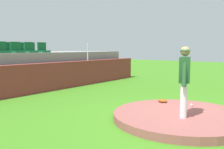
% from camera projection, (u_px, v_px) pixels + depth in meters
% --- Properties ---
extents(ground_plane, '(60.00, 60.00, 0.00)m').
position_uv_depth(ground_plane, '(180.00, 120.00, 6.67)').
color(ground_plane, '#3E7E1D').
extents(pitchers_mound, '(3.61, 3.61, 0.20)m').
position_uv_depth(pitchers_mound, '(180.00, 117.00, 6.65)').
color(pitchers_mound, '#914F49').
rests_on(pitchers_mound, ground_plane).
extents(pitcher, '(0.80, 0.42, 1.82)m').
position_uv_depth(pitcher, '(184.00, 75.00, 6.24)').
color(pitcher, silver).
rests_on(pitcher, pitchers_mound).
extents(baseball, '(0.07, 0.07, 0.07)m').
position_uv_depth(baseball, '(191.00, 105.00, 7.43)').
color(baseball, white).
rests_on(baseball, pitchers_mound).
extents(fielding_glove, '(0.24, 0.32, 0.11)m').
position_uv_depth(fielding_glove, '(163.00, 101.00, 7.94)').
color(fielding_glove, '#904916').
rests_on(fielding_glove, pitchers_mound).
extents(brick_barrier, '(14.98, 0.40, 1.28)m').
position_uv_depth(brick_barrier, '(32.00, 79.00, 10.55)').
color(brick_barrier, maroon).
rests_on(brick_barrier, ground_plane).
extents(fence_post_right, '(0.06, 0.06, 0.93)m').
position_uv_depth(fence_post_right, '(88.00, 52.00, 13.21)').
color(fence_post_right, silver).
rests_on(fence_post_right, brick_barrier).
extents(bleacher_platform, '(14.27, 3.80, 1.73)m').
position_uv_depth(bleacher_platform, '(2.00, 70.00, 11.99)').
color(bleacher_platform, gray).
rests_on(bleacher_platform, ground_plane).
extents(stadium_chair_1, '(0.48, 0.44, 0.50)m').
position_uv_depth(stadium_chair_1, '(2.00, 49.00, 10.51)').
color(stadium_chair_1, '#11512B').
rests_on(stadium_chair_1, bleacher_platform).
extents(stadium_chair_2, '(0.48, 0.44, 0.50)m').
position_uv_depth(stadium_chair_2, '(17.00, 49.00, 11.05)').
color(stadium_chair_2, '#11512B').
rests_on(stadium_chair_2, bleacher_platform).
extents(stadium_chair_3, '(0.48, 0.44, 0.50)m').
position_uv_depth(stadium_chair_3, '(30.00, 49.00, 11.60)').
color(stadium_chair_3, '#11512B').
rests_on(stadium_chair_3, bleacher_platform).
extents(stadium_chair_4, '(0.48, 0.44, 0.50)m').
position_uv_depth(stadium_chair_4, '(43.00, 49.00, 12.19)').
color(stadium_chair_4, '#11512B').
rests_on(stadium_chair_4, bleacher_platform).
extents(stadium_chair_7, '(0.48, 0.44, 0.50)m').
position_uv_depth(stadium_chair_7, '(7.00, 49.00, 11.60)').
color(stadium_chair_7, '#11512B').
rests_on(stadium_chair_7, bleacher_platform).
extents(stadium_chair_8, '(0.48, 0.44, 0.50)m').
position_uv_depth(stadium_chair_8, '(20.00, 49.00, 12.13)').
color(stadium_chair_8, '#11512B').
rests_on(stadium_chair_8, bleacher_platform).
extents(stadium_chair_9, '(0.48, 0.44, 0.50)m').
position_uv_depth(stadium_chair_9, '(32.00, 49.00, 12.67)').
color(stadium_chair_9, '#11512B').
rests_on(stadium_chair_9, bleacher_platform).
extents(stadium_chair_13, '(0.48, 0.44, 0.50)m').
position_uv_depth(stadium_chair_13, '(9.00, 49.00, 12.69)').
color(stadium_chair_13, '#11512B').
rests_on(stadium_chair_13, bleacher_platform).
extents(stadium_chair_14, '(0.48, 0.44, 0.50)m').
position_uv_depth(stadium_chair_14, '(22.00, 49.00, 13.25)').
color(stadium_chair_14, '#11512B').
rests_on(stadium_chair_14, bleacher_platform).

